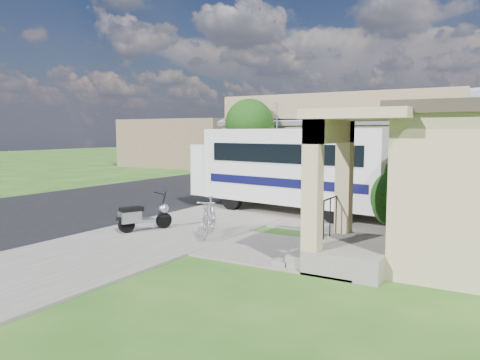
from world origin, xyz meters
The scene contains 18 objects.
ground centered at (0.00, 0.00, 0.00)m, with size 120.00×120.00×0.00m, color #1E4813.
street_slab centered at (-7.50, 10.00, 0.01)m, with size 9.00×80.00×0.02m, color black.
sidewalk_slab centered at (-1.00, 10.00, 0.03)m, with size 4.00×80.00×0.06m, color #5C5953.
driveway_slab centered at (1.50, 4.50, 0.03)m, with size 7.00×6.00×0.05m, color #5C5953.
walk_slab centered at (3.00, -1.00, 0.03)m, with size 4.00×3.00×0.05m, color #5C5953.
warehouse centered at (0.00, 13.97, 1.99)m, with size 12.50×8.40×5.04m.
distant_bldg_far centered at (-17.00, 22.00, 2.00)m, with size 10.00×8.00×4.00m, color brown.
distant_bldg_near centered at (-15.00, 34.00, 1.60)m, with size 8.00×7.00×3.20m, color #857053.
street_tree_a centered at (-3.70, 9.05, 3.25)m, with size 2.44×2.40×4.58m.
street_tree_b centered at (-3.70, 19.05, 3.39)m, with size 2.44×2.40×4.73m.
street_tree_c centered at (-3.70, 28.05, 3.10)m, with size 2.44×2.40×4.42m.
motorhome centered at (0.66, 4.31, 1.72)m, with size 8.07×3.47×4.00m.
shrub centered at (5.06, 2.08, 1.20)m, with size 1.91×1.83×2.35m.
scooter centered at (-1.70, -1.13, 0.50)m, with size 0.93×1.61×1.11m.
bicycle centered at (0.40, -0.72, 0.54)m, with size 0.51×1.80×1.08m, color #A2A3AA.
pickup_truck centered at (-5.78, 13.59, 0.84)m, with size 2.78×6.04×1.68m, color silver.
van centered at (-6.32, 20.34, 0.93)m, with size 2.60×6.40×1.86m, color silver.
garden_hose centered at (3.72, -0.34, 0.10)m, with size 0.43×0.43×0.19m, color #156A17.
Camera 1 is at (7.63, -11.26, 2.94)m, focal length 35.00 mm.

